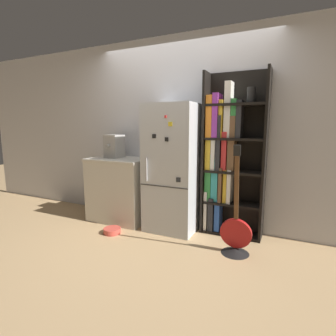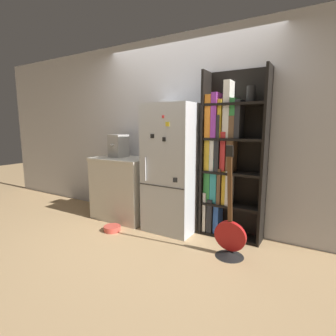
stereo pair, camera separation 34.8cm
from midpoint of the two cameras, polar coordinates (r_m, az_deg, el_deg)
The scene contains 8 objects.
ground_plane at distance 3.55m, azimuth 2.57°, elevation -13.83°, with size 16.00×16.00×0.00m, color tan.
wall_back at distance 3.69m, azimuth 6.28°, elevation 7.78°, with size 8.00×0.05×2.60m.
refrigerator at distance 3.45m, azimuth 3.94°, elevation -0.09°, with size 0.66×0.60×1.66m.
bookshelf at distance 3.35m, azimuth 15.59°, elevation 2.48°, with size 0.76×0.28×2.04m.
kitchen_counter at distance 3.98m, azimuth -7.14°, elevation -4.35°, with size 0.87×0.61×0.92m.
espresso_machine at distance 3.97m, azimuth -8.28°, elevation 4.78°, with size 0.21×0.31×0.34m.
guitar at distance 3.00m, azimuth 16.68°, elevation -15.12°, with size 0.34×0.31×1.20m.
pet_bowl at distance 3.62m, azimuth -9.33°, elevation -12.84°, with size 0.23×0.23×0.07m.
Camera 2 is at (1.71, -2.79, 1.39)m, focal length 28.00 mm.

